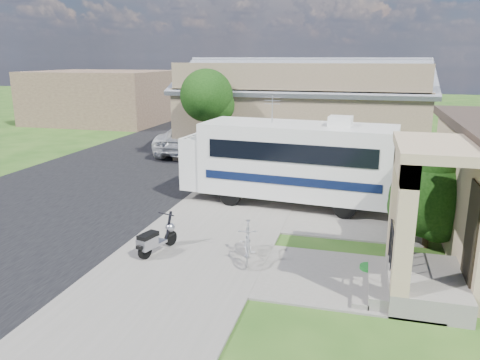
% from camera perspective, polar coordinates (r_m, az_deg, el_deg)
% --- Properties ---
extents(ground, '(120.00, 120.00, 0.00)m').
position_cam_1_polar(ground, '(12.80, -0.72, -8.57)').
color(ground, '#1E4412').
extents(street_slab, '(9.00, 80.00, 0.02)m').
position_cam_1_polar(street_slab, '(24.37, -11.46, 2.50)').
color(street_slab, black).
rests_on(street_slab, ground).
extents(sidewalk_slab, '(4.00, 80.00, 0.06)m').
position_cam_1_polar(sidewalk_slab, '(22.30, 3.72, 1.69)').
color(sidewalk_slab, slate).
rests_on(sidewalk_slab, ground).
extents(driveway_slab, '(7.00, 6.00, 0.05)m').
position_cam_1_polar(driveway_slab, '(16.69, 8.44, -2.99)').
color(driveway_slab, slate).
rests_on(driveway_slab, ground).
extents(walk_slab, '(4.00, 3.00, 0.05)m').
position_cam_1_polar(walk_slab, '(11.49, 12.75, -11.69)').
color(walk_slab, slate).
rests_on(walk_slab, ground).
extents(warehouse, '(12.50, 8.40, 5.04)m').
position_cam_1_polar(warehouse, '(25.67, 7.76, 7.76)').
color(warehouse, '#736247').
rests_on(warehouse, ground).
extents(distant_bldg_far, '(10.00, 8.00, 4.00)m').
position_cam_1_polar(distant_bldg_far, '(39.07, -16.49, 9.69)').
color(distant_bldg_far, brown).
rests_on(distant_bldg_far, ground).
extents(distant_bldg_near, '(8.00, 7.00, 3.20)m').
position_cam_1_polar(distant_bldg_near, '(48.95, -7.06, 10.62)').
color(distant_bldg_near, '#736247').
rests_on(distant_bldg_near, ground).
extents(street_tree_a, '(2.44, 2.40, 4.58)m').
position_cam_1_polar(street_tree_a, '(21.57, -3.80, 9.91)').
color(street_tree_a, black).
rests_on(street_tree_a, ground).
extents(street_tree_b, '(2.44, 2.40, 4.73)m').
position_cam_1_polar(street_tree_b, '(31.18, 2.19, 11.69)').
color(street_tree_b, black).
rests_on(street_tree_b, ground).
extents(street_tree_c, '(2.44, 2.40, 4.42)m').
position_cam_1_polar(street_tree_c, '(40.01, 5.10, 11.92)').
color(street_tree_c, black).
rests_on(street_tree_c, ground).
extents(motorhome, '(7.48, 2.93, 3.75)m').
position_cam_1_polar(motorhome, '(16.40, 6.05, 2.51)').
color(motorhome, silver).
rests_on(motorhome, ground).
extents(shrub, '(2.36, 2.25, 2.90)m').
position_cam_1_polar(shrub, '(13.59, 22.43, -1.69)').
color(shrub, black).
rests_on(shrub, ground).
extents(scooter, '(0.69, 1.46, 0.97)m').
position_cam_1_polar(scooter, '(12.54, -10.29, -7.15)').
color(scooter, black).
rests_on(scooter, ground).
extents(bicycle, '(0.79, 1.66, 0.96)m').
position_cam_1_polar(bicycle, '(11.96, 0.93, -7.80)').
color(bicycle, '#A1A2A9').
rests_on(bicycle, ground).
extents(pickup_truck, '(2.99, 6.08, 1.66)m').
position_cam_1_polar(pickup_truck, '(25.70, -5.61, 5.22)').
color(pickup_truck, silver).
rests_on(pickup_truck, ground).
extents(van, '(2.60, 6.21, 1.79)m').
position_cam_1_polar(van, '(33.12, -2.01, 7.54)').
color(van, silver).
rests_on(van, ground).
extents(garden_hose, '(0.46, 0.46, 0.20)m').
position_cam_1_polar(garden_hose, '(11.82, 15.46, -10.65)').
color(garden_hose, '#156A1F').
rests_on(garden_hose, ground).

